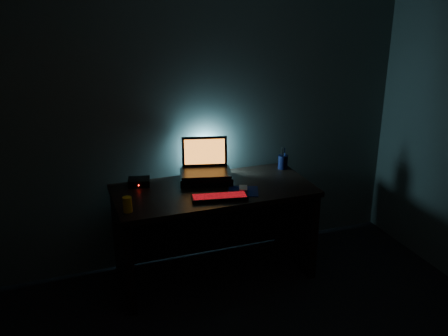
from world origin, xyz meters
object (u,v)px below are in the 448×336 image
mouse (243,189)px  pen_cup (283,162)px  laptop (205,164)px  router (139,182)px  juice_glass (127,204)px  keyboard (219,197)px

mouse → pen_cup: (0.49, 0.35, 0.04)m
laptop → router: laptop is taller
pen_cup → juice_glass: pen_cup is taller
laptop → keyboard: bearing=-79.6°
laptop → juice_glass: size_ratio=4.06×
mouse → pen_cup: 0.61m
laptop → router: (-0.52, 0.03, -0.09)m
mouse → juice_glass: size_ratio=0.92×
juice_glass → router: juice_glass is taller
keyboard → mouse: 0.22m
router → laptop: bearing=9.8°
keyboard → pen_cup: bearing=41.0°
keyboard → router: router is taller
keyboard → juice_glass: juice_glass is taller
pen_cup → laptop: bearing=179.8°
juice_glass → router: 0.47m
mouse → juice_glass: (-0.87, -0.06, 0.03)m
keyboard → router: bearing=148.6°
laptop → pen_cup: size_ratio=3.76×
laptop → keyboard: 0.43m
keyboard → mouse: mouse is taller
keyboard → juice_glass: size_ratio=3.91×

